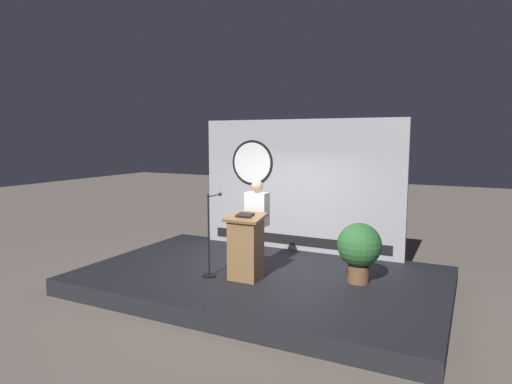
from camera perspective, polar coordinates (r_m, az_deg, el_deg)
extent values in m
plane|color=#6B6056|center=(8.25, 0.69, -12.37)|extent=(40.00, 40.00, 0.00)
cube|color=black|center=(8.20, 0.69, -11.38)|extent=(6.40, 4.00, 0.30)
cube|color=#9E9EA3|center=(9.54, 5.55, 0.83)|extent=(4.49, 0.10, 2.83)
cylinder|color=black|center=(9.89, -0.48, 3.80)|extent=(1.01, 0.02, 1.01)
cylinder|color=white|center=(9.89, -0.49, 3.80)|extent=(0.90, 0.02, 0.90)
cube|color=black|center=(9.69, 5.34, -6.24)|extent=(4.04, 0.02, 0.20)
cube|color=olive|center=(7.66, -1.35, -7.41)|extent=(0.52, 0.40, 1.06)
cube|color=olive|center=(7.54, -1.36, -3.27)|extent=(0.64, 0.50, 0.14)
cube|color=black|center=(7.51, -1.43, -2.96)|extent=(0.28, 0.20, 0.06)
cylinder|color=black|center=(8.10, 0.13, -7.32)|extent=(0.26, 0.26, 0.86)
cube|color=white|center=(7.95, 0.14, -2.20)|extent=(0.40, 0.24, 0.60)
sphere|color=tan|center=(7.90, 0.14, 0.75)|extent=(0.22, 0.22, 0.22)
cylinder|color=black|center=(8.00, -6.07, -10.70)|extent=(0.24, 0.24, 0.02)
cylinder|color=black|center=(7.80, -6.14, -5.63)|extent=(0.03, 0.03, 1.47)
cylinder|color=black|center=(7.85, -5.42, -0.44)|extent=(0.02, 0.40, 0.02)
sphere|color=#262626|center=(8.02, -4.66, -0.28)|extent=(0.07, 0.07, 0.07)
cylinder|color=brown|center=(7.80, 13.10, -10.25)|extent=(0.36, 0.36, 0.30)
sphere|color=#2D6B33|center=(7.67, 13.20, -6.68)|extent=(0.74, 0.74, 0.74)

